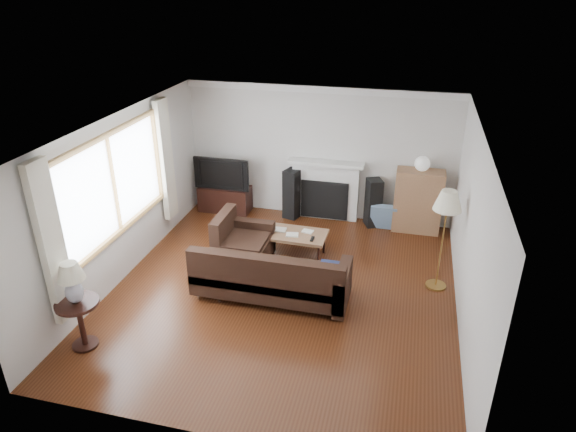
% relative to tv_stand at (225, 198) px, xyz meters
% --- Properties ---
extents(room, '(5.10, 5.60, 2.54)m').
position_rel_tv_stand_xyz_m(room, '(1.83, -2.50, 1.00)').
color(room, '#4A2210').
rests_on(room, ground).
extents(window, '(0.12, 2.74, 1.54)m').
position_rel_tv_stand_xyz_m(window, '(-0.62, -2.70, 1.30)').
color(window, brown).
rests_on(window, room).
extents(curtain_near, '(0.10, 0.35, 2.10)m').
position_rel_tv_stand_xyz_m(curtain_near, '(-0.57, -4.22, 1.15)').
color(curtain_near, white).
rests_on(curtain_near, room).
extents(curtain_far, '(0.10, 0.35, 2.10)m').
position_rel_tv_stand_xyz_m(curtain_far, '(-0.57, -1.18, 1.15)').
color(curtain_far, white).
rests_on(curtain_far, room).
extents(fireplace, '(1.40, 0.26, 1.15)m').
position_rel_tv_stand_xyz_m(fireplace, '(1.98, 0.14, 0.33)').
color(fireplace, white).
rests_on(fireplace, room).
extents(tv_stand, '(1.00, 0.45, 0.50)m').
position_rel_tv_stand_xyz_m(tv_stand, '(0.00, 0.00, 0.00)').
color(tv_stand, black).
rests_on(tv_stand, ground).
extents(television, '(1.09, 0.14, 0.63)m').
position_rel_tv_stand_xyz_m(television, '(0.00, 0.00, 0.56)').
color(television, black).
rests_on(television, tv_stand).
extents(speaker_left, '(0.35, 0.38, 0.96)m').
position_rel_tv_stand_xyz_m(speaker_left, '(1.36, 0.03, 0.23)').
color(speaker_left, black).
rests_on(speaker_left, ground).
extents(speaker_right, '(0.35, 0.38, 0.91)m').
position_rel_tv_stand_xyz_m(speaker_right, '(2.90, 0.04, 0.21)').
color(speaker_right, black).
rests_on(speaker_right, ground).
extents(bookshelf, '(0.84, 0.40, 1.16)m').
position_rel_tv_stand_xyz_m(bookshelf, '(3.69, 0.03, 0.33)').
color(bookshelf, '#996A47').
rests_on(bookshelf, ground).
extents(globe_lamp, '(0.27, 0.27, 0.27)m').
position_rel_tv_stand_xyz_m(globe_lamp, '(3.69, 0.03, 1.04)').
color(globe_lamp, white).
rests_on(globe_lamp, bookshelf).
extents(sectional_sofa, '(2.42, 1.77, 0.78)m').
position_rel_tv_stand_xyz_m(sectional_sofa, '(1.70, -2.67, 0.14)').
color(sectional_sofa, black).
rests_on(sectional_sofa, ground).
extents(coffee_table, '(1.11, 0.62, 0.43)m').
position_rel_tv_stand_xyz_m(coffee_table, '(1.73, -1.44, -0.04)').
color(coffee_table, brown).
rests_on(coffee_table, ground).
extents(footstool, '(0.47, 0.47, 0.34)m').
position_rel_tv_stand_xyz_m(footstool, '(0.62, -2.52, -0.08)').
color(footstool, black).
rests_on(footstool, ground).
extents(floor_lamp, '(0.48, 0.48, 1.57)m').
position_rel_tv_stand_xyz_m(floor_lamp, '(4.05, -1.82, 0.53)').
color(floor_lamp, '#A37938').
rests_on(floor_lamp, ground).
extents(side_table, '(0.53, 0.53, 0.67)m').
position_rel_tv_stand_xyz_m(side_table, '(-0.32, -4.30, 0.08)').
color(side_table, black).
rests_on(side_table, ground).
extents(table_lamp, '(0.34, 0.34, 0.54)m').
position_rel_tv_stand_xyz_m(table_lamp, '(-0.32, -4.30, 0.69)').
color(table_lamp, silver).
rests_on(table_lamp, side_table).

